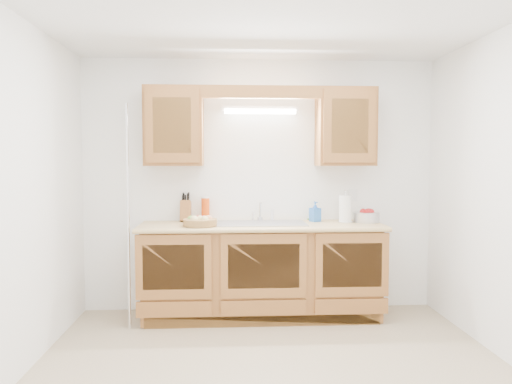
{
  "coord_description": "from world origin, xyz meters",
  "views": [
    {
      "loc": [
        -0.32,
        -3.5,
        1.5
      ],
      "look_at": [
        -0.07,
        0.85,
        1.23
      ],
      "focal_mm": 35.0,
      "sensor_mm": 36.0,
      "label": 1
    }
  ],
  "objects": [
    {
      "name": "fruit_basket",
      "position": [
        -0.57,
        1.07,
        0.94
      ],
      "size": [
        0.41,
        0.41,
        0.1
      ],
      "rotation": [
        0.0,
        0.0,
        -0.43
      ],
      "color": "#B48048",
      "rests_on": "countertop"
    },
    {
      "name": "soap_bottle",
      "position": [
        0.54,
        1.34,
        1.0
      ],
      "size": [
        0.12,
        0.12,
        0.2
      ],
      "primitive_type": "imported",
      "rotation": [
        0.0,
        0.0,
        0.42
      ],
      "color": "blue",
      "rests_on": "countertop"
    },
    {
      "name": "paper_towel",
      "position": [
        0.82,
        1.25,
        1.03
      ],
      "size": [
        0.15,
        0.15,
        0.31
      ],
      "rotation": [
        0.0,
        0.0,
        -0.01
      ],
      "color": "silver",
      "rests_on": "countertop"
    },
    {
      "name": "base_cabinets",
      "position": [
        0.0,
        1.2,
        0.44
      ],
      "size": [
        2.2,
        0.6,
        0.86
      ],
      "primitive_type": "cube",
      "color": "#945B2B",
      "rests_on": "ground"
    },
    {
      "name": "fluorescent_fixture",
      "position": [
        0.0,
        1.42,
        2.0
      ],
      "size": [
        0.76,
        0.08,
        0.08
      ],
      "color": "white",
      "rests_on": "room"
    },
    {
      "name": "upper_cabinet_left",
      "position": [
        -0.83,
        1.33,
        1.83
      ],
      "size": [
        0.55,
        0.33,
        0.75
      ],
      "primitive_type": "cube",
      "color": "#945B2B",
      "rests_on": "room"
    },
    {
      "name": "room",
      "position": [
        0.0,
        0.0,
        1.25
      ],
      "size": [
        3.52,
        3.5,
        2.5
      ],
      "color": "tan",
      "rests_on": "ground"
    },
    {
      "name": "valance",
      "position": [
        0.0,
        1.19,
        2.14
      ],
      "size": [
        2.2,
        0.05,
        0.12
      ],
      "primitive_type": "cube",
      "color": "#945B2B",
      "rests_on": "room"
    },
    {
      "name": "knife_block",
      "position": [
        -0.74,
        1.43,
        1.01
      ],
      "size": [
        0.1,
        0.17,
        0.3
      ],
      "rotation": [
        0.0,
        0.0,
        -0.02
      ],
      "color": "#945B2B",
      "rests_on": "countertop"
    },
    {
      "name": "wire_shelf_pole",
      "position": [
        -1.2,
        0.94,
        1.0
      ],
      "size": [
        0.03,
        0.03,
        2.0
      ],
      "primitive_type": "cylinder",
      "color": "silver",
      "rests_on": "ground"
    },
    {
      "name": "countertop",
      "position": [
        0.0,
        1.19,
        0.88
      ],
      "size": [
        2.3,
        0.63,
        0.04
      ],
      "primitive_type": "cube",
      "color": "tan",
      "rests_on": "base_cabinets"
    },
    {
      "name": "apple_bowl",
      "position": [
        1.03,
        1.27,
        0.96
      ],
      "size": [
        0.34,
        0.34,
        0.13
      ],
      "rotation": [
        0.0,
        0.0,
        0.4
      ],
      "color": "silver",
      "rests_on": "countertop"
    },
    {
      "name": "orange_canister",
      "position": [
        -0.54,
        1.42,
        1.02
      ],
      "size": [
        0.1,
        0.1,
        0.24
      ],
      "rotation": [
        0.0,
        0.0,
        0.37
      ],
      "color": "#DC450C",
      "rests_on": "countertop"
    },
    {
      "name": "sponge",
      "position": [
        0.54,
        1.44,
        0.91
      ],
      "size": [
        0.12,
        0.1,
        0.02
      ],
      "rotation": [
        0.0,
        0.0,
        0.36
      ],
      "color": "#CC333F",
      "rests_on": "countertop"
    },
    {
      "name": "upper_cabinet_right",
      "position": [
        0.83,
        1.33,
        1.83
      ],
      "size": [
        0.55,
        0.33,
        0.75
      ],
      "primitive_type": "cube",
      "color": "#945B2B",
      "rests_on": "room"
    },
    {
      "name": "outlet_plate",
      "position": [
        0.95,
        1.49,
        1.15
      ],
      "size": [
        0.08,
        0.01,
        0.12
      ],
      "primitive_type": "cube",
      "color": "white",
      "rests_on": "room"
    },
    {
      "name": "sink",
      "position": [
        0.0,
        1.21,
        0.83
      ],
      "size": [
        0.84,
        0.46,
        0.36
      ],
      "color": "#9E9EA3",
      "rests_on": "countertop"
    }
  ]
}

